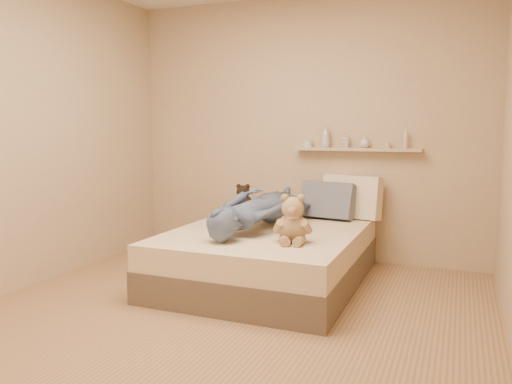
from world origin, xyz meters
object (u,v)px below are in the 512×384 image
at_px(pillow_grey, 327,201).
at_px(person, 262,208).
at_px(game_console, 226,222).
at_px(wall_shelf, 357,149).
at_px(bed, 269,255).
at_px(pillow_cream, 352,197).
at_px(teddy_bear, 293,223).
at_px(dark_plush, 243,201).

height_order(pillow_grey, person, pillow_grey).
distance_m(game_console, wall_shelf, 1.68).
height_order(bed, pillow_cream, pillow_cream).
bearing_deg(teddy_bear, person, 134.24).
height_order(dark_plush, pillow_cream, pillow_cream).
height_order(teddy_bear, pillow_cream, pillow_cream).
bearing_deg(pillow_cream, person, -126.52).
bearing_deg(wall_shelf, pillow_cream, -102.47).
height_order(game_console, dark_plush, dark_plush).
xyz_separation_m(bed, teddy_bear, (0.35, -0.41, 0.38)).
relative_size(game_console, teddy_bear, 0.47).
relative_size(pillow_cream, wall_shelf, 0.46).
bearing_deg(wall_shelf, teddy_bear, -98.86).
height_order(dark_plush, wall_shelf, wall_shelf).
distance_m(dark_plush, pillow_grey, 0.84).
bearing_deg(person, teddy_bear, 142.18).
relative_size(bed, person, 1.30).
relative_size(game_console, pillow_cream, 0.32).
bearing_deg(teddy_bear, game_console, -165.79).
height_order(bed, wall_shelf, wall_shelf).
bearing_deg(pillow_cream, game_console, -116.41).
distance_m(game_console, pillow_grey, 1.31).
xyz_separation_m(teddy_bear, pillow_grey, (-0.02, 1.10, 0.02)).
bearing_deg(bed, game_console, -105.08).
distance_m(teddy_bear, pillow_cream, 1.25).
bearing_deg(wall_shelf, person, -124.78).
height_order(pillow_cream, pillow_grey, pillow_cream).
distance_m(bed, teddy_bear, 0.65).
xyz_separation_m(teddy_bear, pillow_cream, (0.19, 1.24, 0.05)).
xyz_separation_m(game_console, dark_plush, (-0.36, 1.13, -0.01)).
distance_m(bed, wall_shelf, 1.38).
bearing_deg(pillow_cream, wall_shelf, 77.53).
distance_m(pillow_cream, person, 1.01).
height_order(bed, game_console, game_console).
xyz_separation_m(bed, dark_plush, (-0.50, 0.60, 0.36)).
bearing_deg(dark_plush, person, -53.52).
height_order(game_console, person, person).
bearing_deg(dark_plush, teddy_bear, -50.04).
relative_size(pillow_cream, person, 0.38).
distance_m(bed, person, 0.41).
relative_size(dark_plush, wall_shelf, 0.25).
distance_m(teddy_bear, pillow_grey, 1.10).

